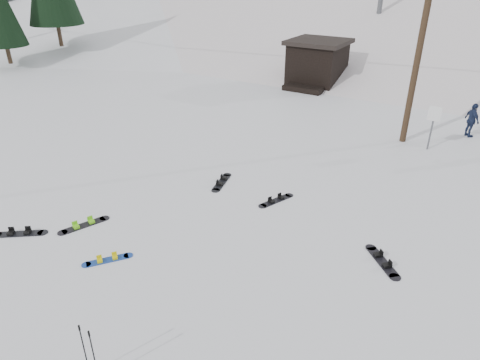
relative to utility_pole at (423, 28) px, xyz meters
The scene contains 15 objects.
ground 14.90m from the utility_pole, 98.13° to the right, with size 200.00×200.00×0.00m, color white.
ski_slope 44.31m from the utility_pole, 92.79° to the left, with size 60.00×75.00×45.00m, color white.
ridge_left 53.35m from the utility_pole, 138.18° to the left, with size 34.00×85.00×38.00m, color white.
treeline_left 44.65m from the utility_pole, 144.16° to the left, with size 20.00×64.00×10.00m, color black, non-canonical shape.
utility_pole is the anchor object (origin of this frame).
trail_sign 3.60m from the utility_pole, 21.04° to the right, with size 0.50×0.09×1.85m.
lift_hut 10.40m from the utility_pole, 135.24° to the left, with size 3.40×4.10×2.75m.
hero_snowboard 14.25m from the utility_pole, 109.84° to the right, with size 0.88×1.10×0.09m.
ski_poles 15.95m from the utility_pole, 97.84° to the right, with size 0.34×0.09×1.25m.
board_scatter_a 15.90m from the utility_pole, 120.15° to the right, with size 1.31×1.06×0.11m.
board_scatter_b 9.86m from the utility_pole, 121.18° to the right, with size 0.60×1.50×0.11m.
board_scatter_c 14.28m from the utility_pole, 118.41° to the right, with size 0.73×1.47×0.11m.
board_scatter_d 10.21m from the utility_pole, 80.09° to the right, with size 1.16×1.19×0.11m.
board_scatter_f 9.17m from the utility_pole, 106.64° to the right, with size 0.68×1.36×0.10m.
skier_navy 5.03m from the utility_pole, 41.43° to the left, with size 0.89×0.37×1.52m, color #1B2645.
Camera 1 is at (5.11, -4.49, 6.97)m, focal length 32.00 mm.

